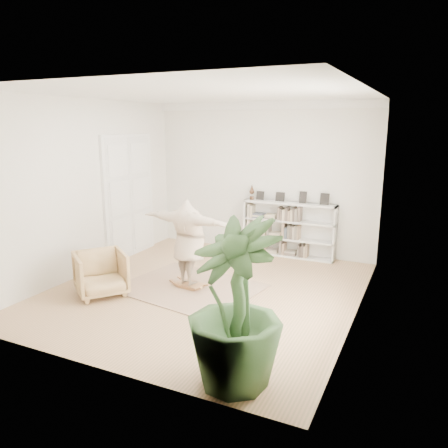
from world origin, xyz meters
name	(u,v)px	position (x,y,z in m)	size (l,w,h in m)	color
floor	(206,290)	(0.00, 0.00, 0.00)	(6.00, 6.00, 0.00)	#97794E
room_shell	(263,105)	(0.00, 2.94, 3.51)	(6.00, 6.00, 6.00)	silver
doors	(129,197)	(-2.70, 1.30, 1.40)	(0.09, 1.78, 2.92)	white
bookshelf	(289,230)	(0.74, 2.82, 0.64)	(2.20, 0.35, 1.64)	silver
armchair	(101,273)	(-1.66, -0.99, 0.41)	(0.87, 0.89, 0.81)	tan
rug	(189,287)	(-0.35, -0.03, 0.01)	(2.50, 2.00, 0.02)	tan
rocker_board	(189,284)	(-0.35, -0.03, 0.07)	(0.58, 0.40, 0.11)	brown
person	(189,240)	(-0.35, -0.03, 0.95)	(2.01, 0.55, 1.64)	tan
houseplant	(235,305)	(1.72, -2.55, 1.03)	(1.15, 1.15, 2.05)	#305229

